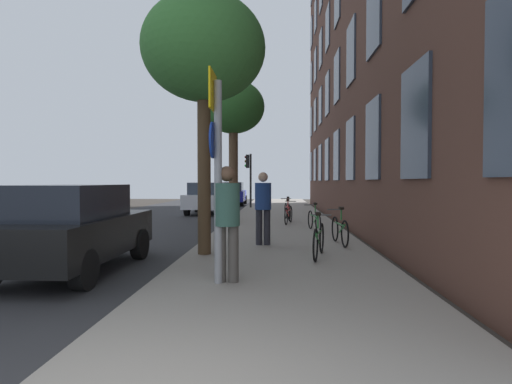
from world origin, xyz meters
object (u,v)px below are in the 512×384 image
sign_post (216,161)px  bicycle_2 (314,220)px  tree_far (233,109)px  bicycle_4 (288,211)px  car_2 (232,193)px  pedestrian_0 (227,216)px  traffic_light (249,171)px  car_1 (207,198)px  bicycle_0 (319,239)px  bicycle_3 (288,214)px  tree_near (204,51)px  pedestrian_1 (263,203)px  car_0 (74,228)px  bicycle_1 (340,230)px

sign_post → bicycle_2: sign_post is taller
tree_far → bicycle_4: tree_far is taller
car_2 → tree_far: bearing=-83.1°
pedestrian_0 → traffic_light: bearing=93.0°
car_1 → car_2: size_ratio=0.89×
bicycle_0 → bicycle_3: 6.58m
sign_post → tree_near: 3.56m
pedestrian_1 → car_0: (-3.41, -2.68, -0.31)m
car_0 → car_2: bearing=88.5°
bicycle_2 → pedestrian_0: pedestrian_0 is taller
bicycle_0 → bicycle_2: 4.43m
bicycle_0 → bicycle_1: size_ratio=1.01×
bicycle_0 → pedestrian_0: 2.78m
bicycle_4 → sign_post: bearing=-97.5°
pedestrian_0 → car_2: bearing=96.4°
tree_far → bicycle_0: size_ratio=3.34×
bicycle_2 → tree_near: bearing=-123.3°
pedestrian_0 → bicycle_3: bearing=82.2°
tree_far → bicycle_3: (2.15, -0.87, -4.05)m
bicycle_2 → car_0: bearing=-131.6°
bicycle_0 → bicycle_3: bicycle_0 is taller
pedestrian_1 → car_1: bearing=107.1°
bicycle_3 → pedestrian_1: 5.12m
tree_far → bicycle_3: size_ratio=3.49×
bicycle_0 → bicycle_2: (0.31, 4.42, -0.02)m
bicycle_4 → car_0: size_ratio=0.42×
bicycle_4 → car_1: bearing=133.5°
pedestrian_0 → car_2: 22.10m
bicycle_0 → bicycle_1: same height
traffic_light → pedestrian_0: size_ratio=1.79×
bicycle_1 → bicycle_4: 6.42m
pedestrian_0 → tree_far: bearing=95.7°
traffic_light → car_0: size_ratio=0.82×
bicycle_0 → bicycle_2: bearing=86.0°
sign_post → bicycle_3: 9.01m
traffic_light → pedestrian_0: traffic_light is taller
sign_post → car_1: bearing=100.6°
bicycle_4 → car_2: car_2 is taller
sign_post → bicycle_4: sign_post is taller
traffic_light → car_2: traffic_light is taller
sign_post → bicycle_4: size_ratio=1.96×
pedestrian_1 → car_2: pedestrian_1 is taller
tree_near → bicycle_0: size_ratio=3.33×
car_1 → bicycle_2: bearing=-58.6°
traffic_light → tree_near: (0.14, -15.51, 2.15)m
tree_near → bicycle_4: bearing=75.6°
bicycle_4 → car_2: size_ratio=0.37×
car_2 → bicycle_2: bearing=-74.1°
bicycle_1 → sign_post: bearing=-122.4°
traffic_light → car_0: (-2.04, -16.90, -1.50)m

